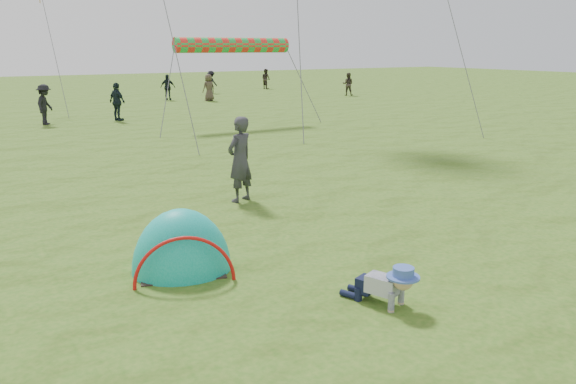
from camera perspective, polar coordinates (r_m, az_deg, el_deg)
ground at (r=7.45m, az=15.32°, el=-12.52°), size 140.00×140.00×0.00m
crawling_toddler at (r=7.59m, az=10.03°, el=-9.18°), size 0.80×0.93×0.60m
popup_tent at (r=8.84m, az=-10.68°, el=-7.82°), size 1.80×1.62×1.95m
standing_adult at (r=12.32m, az=-4.90°, el=3.31°), size 0.81×0.68×1.88m
crowd_person_2 at (r=37.72m, az=-12.11°, el=10.36°), size 1.01×0.88×1.63m
crowd_person_3 at (r=27.13m, az=-23.46°, el=8.15°), size 1.16×1.31×1.76m
crowd_person_4 at (r=36.66m, az=-8.05°, el=10.46°), size 0.89×0.64×1.68m
crowd_person_7 at (r=40.67m, az=6.11°, el=10.84°), size 0.97×0.97×1.59m
crowd_person_9 at (r=42.91m, az=-7.82°, el=11.01°), size 0.96×1.21×1.64m
crowd_person_13 at (r=47.15m, az=-2.26°, el=11.41°), size 0.72×0.86×1.61m
crowd_person_14 at (r=27.45m, az=-16.95°, el=8.76°), size 0.77×1.11×1.75m
rainbow_tube_kite at (r=25.03m, az=-5.62°, el=14.63°), size 5.26×0.64×0.64m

